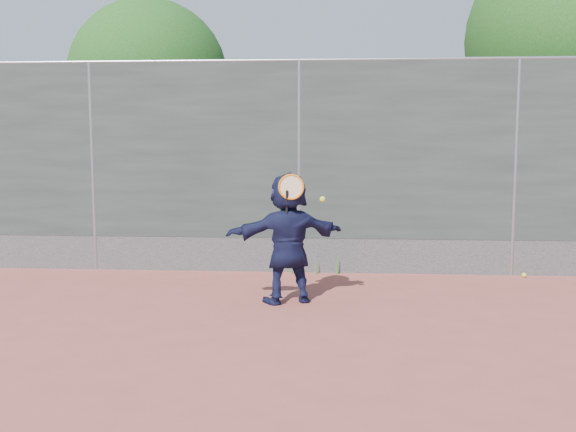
{
  "coord_description": "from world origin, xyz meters",
  "views": [
    {
      "loc": [
        0.49,
        -5.59,
        1.89
      ],
      "look_at": [
        -0.04,
        1.77,
        1.02
      ],
      "focal_mm": 40.0,
      "sensor_mm": 36.0,
      "label": 1
    }
  ],
  "objects": [
    {
      "name": "swing_action",
      "position": [
        0.05,
        1.57,
        1.34
      ],
      "size": [
        0.53,
        0.13,
        0.51
      ],
      "color": "orange",
      "rests_on": "ground"
    },
    {
      "name": "player",
      "position": [
        -0.04,
        1.77,
        0.76
      ],
      "size": [
        1.49,
        0.94,
        1.53
      ],
      "primitive_type": "imported",
      "rotation": [
        0.0,
        0.0,
        3.52
      ],
      "color": "#16193C",
      "rests_on": "ground"
    },
    {
      "name": "ground",
      "position": [
        0.0,
        0.0,
        0.0
      ],
      "size": [
        80.0,
        80.0,
        0.0
      ],
      "primitive_type": "plane",
      "color": "#9E4C42",
      "rests_on": "ground"
    },
    {
      "name": "fence",
      "position": [
        -0.0,
        3.5,
        1.58
      ],
      "size": [
        20.0,
        0.06,
        3.03
      ],
      "color": "#38423D",
      "rests_on": "ground"
    },
    {
      "name": "tree_left",
      "position": [
        -2.85,
        6.55,
        2.94
      ],
      "size": [
        3.15,
        3.0,
        4.53
      ],
      "color": "#382314",
      "rests_on": "ground"
    },
    {
      "name": "ball_ground",
      "position": [
        3.14,
        3.35,
        0.03
      ],
      "size": [
        0.07,
        0.07,
        0.07
      ],
      "primitive_type": "sphere",
      "color": "#C1D32E",
      "rests_on": "ground"
    },
    {
      "name": "weed_clump",
      "position": [
        0.29,
        3.38,
        0.13
      ],
      "size": [
        0.68,
        0.07,
        0.3
      ],
      "color": "#387226",
      "rests_on": "ground"
    }
  ]
}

